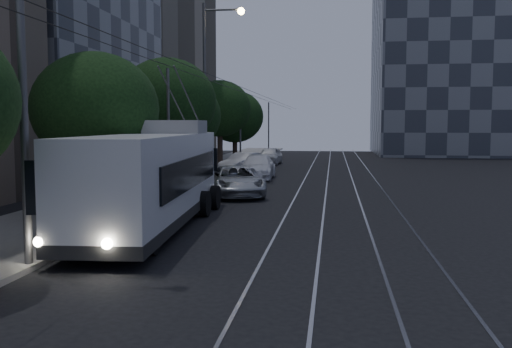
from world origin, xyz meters
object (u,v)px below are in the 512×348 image
Objects in this scene: streetlamp_near at (37,9)px; car_white_c at (244,163)px; pickup_silver at (235,181)px; car_white_b at (257,167)px; trolleybus at (154,178)px; car_white_a at (239,178)px; car_white_d at (270,156)px; streetlamp_far at (211,76)px.

car_white_c is at bearing 89.00° from streetlamp_near.
pickup_silver is 8.72m from car_white_b.
pickup_silver is at bearing 81.92° from streetlamp_near.
trolleybus reaches higher than car_white_b.
car_white_d reaches higher than car_white_a.
car_white_a is at bearing -62.50° from streetlamp_far.
streetlamp_near reaches higher than car_white_a.
car_white_d is at bearing 87.85° from streetlamp_near.
pickup_silver is 1.02× the size of car_white_b.
car_white_b is at bearing 30.76° from streetlamp_far.
car_white_c is at bearing 111.56° from car_white_a.
streetlamp_near is at bearing -67.53° from car_white_c.
car_white_d is (0.89, 9.08, 0.02)m from car_white_c.
pickup_silver is 12.97m from car_white_c.
car_white_a is at bearing -92.28° from car_white_b.
car_white_d is at bearing 82.42° from streetlamp_far.
streetlamp_near is 0.95× the size of streetlamp_far.
streetlamp_near reaches higher than pickup_silver.
car_white_c is at bearing 79.34° from streetlamp_far.
pickup_silver is 1.19× the size of car_white_d.
streetlamp_far reaches higher than pickup_silver.
car_white_b is (-0.05, 8.72, 0.02)m from pickup_silver.
trolleybus is at bearing 81.89° from streetlamp_near.
car_white_b is 1.17× the size of car_white_d.
car_white_c is (-1.41, 10.49, 0.08)m from car_white_a.
trolleybus is 21.72m from car_white_c.
streetlamp_far is (-2.49, 4.78, 5.82)m from car_white_a.
streetlamp_far is (-1.43, 15.98, 4.79)m from trolleybus.
pickup_silver is at bearing -85.01° from car_white_d.
car_white_a is 0.86× the size of car_white_c.
car_white_b is (1.19, 17.54, -0.93)m from trolleybus.
trolleybus is 11.30m from car_white_a.
streetlamp_near reaches higher than car_white_b.
trolleybus is 2.33× the size of pickup_silver.
streetlamp_far is at bearing 91.25° from trolleybus.
car_white_b is 0.48× the size of streetlamp_far.
trolleybus is at bearing -84.90° from streetlamp_far.
car_white_b is 6.48m from streetlamp_far.
streetlamp_near is (-0.48, -27.55, 5.43)m from car_white_c.
car_white_c is 28.08m from streetlamp_near.
car_white_c is 0.43× the size of streetlamp_near.
car_white_b is 4.43m from car_white_c.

